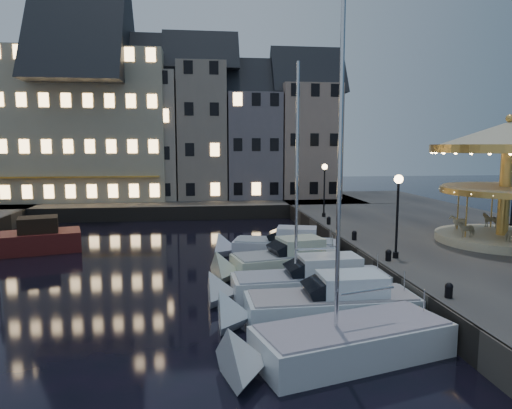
{
  "coord_description": "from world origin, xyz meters",
  "views": [
    {
      "loc": [
        -2.42,
        -20.29,
        6.87
      ],
      "look_at": [
        1.0,
        8.0,
        3.2
      ],
      "focal_mm": 32.0,
      "sensor_mm": 36.0,
      "label": 1
    }
  ],
  "objects": [
    {
      "name": "ground",
      "position": [
        0.0,
        0.0,
        0.0
      ],
      "size": [
        160.0,
        160.0,
        0.0
      ],
      "primitive_type": "plane",
      "color": "black",
      "rests_on": "ground"
    },
    {
      "name": "quay_east",
      "position": [
        14.0,
        6.0,
        0.65
      ],
      "size": [
        16.0,
        56.0,
        1.3
      ],
      "primitive_type": "cube",
      "color": "#474442",
      "rests_on": "ground"
    },
    {
      "name": "quay_north",
      "position": [
        -8.0,
        28.0,
        0.65
      ],
      "size": [
        44.0,
        12.0,
        1.3
      ],
      "primitive_type": "cube",
      "color": "#474442",
      "rests_on": "ground"
    },
    {
      "name": "quaywall_e",
      "position": [
        6.0,
        6.0,
        0.65
      ],
      "size": [
        0.15,
        44.0,
        1.3
      ],
      "primitive_type": "cube",
      "color": "#47423A",
      "rests_on": "ground"
    },
    {
      "name": "quaywall_n",
      "position": [
        -6.0,
        22.0,
        0.65
      ],
      "size": [
        48.0,
        0.15,
        1.3
      ],
      "primitive_type": "cube",
      "color": "#47423A",
      "rests_on": "ground"
    },
    {
      "name": "streetlamp_b",
      "position": [
        7.2,
        1.0,
        4.02
      ],
      "size": [
        0.44,
        0.44,
        4.17
      ],
      "color": "black",
      "rests_on": "quay_east"
    },
    {
      "name": "streetlamp_c",
      "position": [
        7.2,
        14.5,
        4.02
      ],
      "size": [
        0.44,
        0.44,
        4.17
      ],
      "color": "black",
      "rests_on": "quay_east"
    },
    {
      "name": "bollard_a",
      "position": [
        6.6,
        -5.0,
        1.6
      ],
      "size": [
        0.3,
        0.3,
        0.57
      ],
      "color": "black",
      "rests_on": "quay_east"
    },
    {
      "name": "bollard_b",
      "position": [
        6.6,
        0.5,
        1.6
      ],
      "size": [
        0.3,
        0.3,
        0.57
      ],
      "color": "black",
      "rests_on": "quay_east"
    },
    {
      "name": "bollard_c",
      "position": [
        6.6,
        5.5,
        1.6
      ],
      "size": [
        0.3,
        0.3,
        0.57
      ],
      "color": "black",
      "rests_on": "quay_east"
    },
    {
      "name": "bollard_d",
      "position": [
        6.6,
        11.0,
        1.6
      ],
      "size": [
        0.3,
        0.3,
        0.57
      ],
      "color": "black",
      "rests_on": "quay_east"
    },
    {
      "name": "townhouse_na",
      "position": [
        -19.5,
        30.0,
        7.78
      ],
      "size": [
        5.5,
        8.0,
        12.8
      ],
      "color": "gray",
      "rests_on": "quay_north"
    },
    {
      "name": "townhouse_nb",
      "position": [
        -14.05,
        30.0,
        8.28
      ],
      "size": [
        6.16,
        8.0,
        13.8
      ],
      "color": "slate",
      "rests_on": "quay_north"
    },
    {
      "name": "townhouse_nc",
      "position": [
        -8.0,
        30.0,
        8.78
      ],
      "size": [
        6.82,
        8.0,
        14.8
      ],
      "color": "#A99A8A",
      "rests_on": "quay_north"
    },
    {
      "name": "townhouse_nd",
      "position": [
        -2.25,
        30.0,
        9.28
      ],
      "size": [
        5.5,
        8.0,
        15.8
      ],
      "color": "gray",
      "rests_on": "quay_north"
    },
    {
      "name": "townhouse_ne",
      "position": [
        3.2,
        30.0,
        7.78
      ],
      "size": [
        6.16,
        8.0,
        12.8
      ],
      "color": "slate",
      "rests_on": "quay_north"
    },
    {
      "name": "townhouse_nf",
      "position": [
        9.25,
        30.0,
        8.28
      ],
      "size": [
        6.82,
        8.0,
        13.8
      ],
      "color": "#A28778",
      "rests_on": "quay_north"
    },
    {
      "name": "hotel_corner",
      "position": [
        -14.0,
        30.0,
        9.78
      ],
      "size": [
        17.6,
        9.0,
        16.8
      ],
      "color": "#BCB293",
      "rests_on": "quay_north"
    },
    {
      "name": "motorboat_a",
      "position": [
        1.84,
        -6.8,
        0.54
      ],
      "size": [
        7.58,
        4.23,
        12.58
      ],
      "color": "silver",
      "rests_on": "ground"
    },
    {
      "name": "motorboat_b",
      "position": [
        2.12,
        -3.72,
        0.64
      ],
      "size": [
        7.68,
        2.35,
        2.15
      ],
      "color": "silver",
      "rests_on": "ground"
    },
    {
      "name": "motorboat_c",
      "position": [
        2.02,
        -0.81,
        0.68
      ],
      "size": [
        8.16,
        2.43,
        10.82
      ],
      "color": "silver",
      "rests_on": "ground"
    },
    {
      "name": "motorboat_d",
      "position": [
        1.76,
        3.17,
        0.64
      ],
      "size": [
        7.08,
        3.67,
        2.15
      ],
      "color": "beige",
      "rests_on": "ground"
    },
    {
      "name": "motorboat_e",
      "position": [
        2.21,
        6.86,
        0.64
      ],
      "size": [
        7.31,
        3.82,
        2.15
      ],
      "color": "silver",
      "rests_on": "ground"
    },
    {
      "name": "red_fishing_boat",
      "position": [
        -14.26,
        10.09,
        0.71
      ],
      "size": [
        8.51,
        4.92,
        6.11
      ],
      "color": "#5D1A18",
      "rests_on": "ground"
    },
    {
      "name": "carousel",
      "position": [
        14.91,
        3.85,
        6.13
      ],
      "size": [
        8.39,
        8.39,
        7.34
      ],
      "color": "beige",
      "rests_on": "quay_east"
    }
  ]
}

